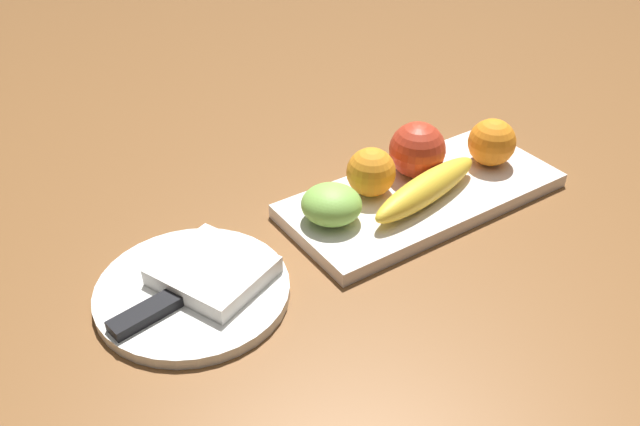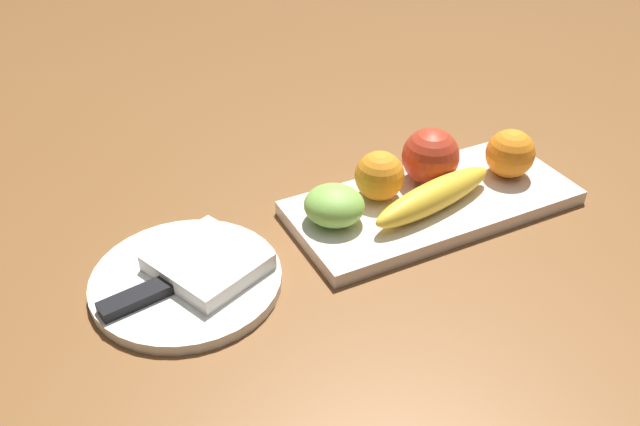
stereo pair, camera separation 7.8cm
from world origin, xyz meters
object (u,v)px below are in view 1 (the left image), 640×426
at_px(grape_bunch, 332,204).
at_px(folded_napkin, 215,273).
at_px(orange_near_apple, 490,141).
at_px(dinner_plate, 195,293).
at_px(banana, 426,188).
at_px(orange_near_banana, 371,172).
at_px(apple, 417,150).
at_px(fruit_tray, 424,197).
at_px(knife, 164,305).

height_order(grape_bunch, folded_napkin, grape_bunch).
distance_m(orange_near_apple, dinner_plate, 0.45).
xyz_separation_m(banana, orange_near_banana, (-0.05, 0.05, 0.01)).
bearing_deg(banana, grape_bunch, 153.53).
height_order(apple, banana, apple).
bearing_deg(fruit_tray, apple, 67.94).
bearing_deg(orange_near_apple, orange_near_banana, 171.04).
bearing_deg(fruit_tray, grape_bunch, 173.84).
xyz_separation_m(grape_bunch, folded_napkin, (-0.16, -0.01, -0.02)).
distance_m(grape_bunch, dinner_plate, 0.19).
xyz_separation_m(apple, orange_near_banana, (-0.08, -0.00, -0.01)).
relative_size(fruit_tray, folded_napkin, 3.28).
xyz_separation_m(dinner_plate, knife, (-0.04, -0.01, 0.01)).
bearing_deg(folded_napkin, banana, -3.53).
bearing_deg(banana, dinner_plate, 165.22).
height_order(banana, orange_near_banana, orange_near_banana).
height_order(orange_near_apple, folded_napkin, orange_near_apple).
height_order(banana, dinner_plate, banana).
distance_m(fruit_tray, grape_bunch, 0.14).
distance_m(apple, grape_bunch, 0.16).
height_order(apple, grape_bunch, apple).
distance_m(dinner_plate, knife, 0.04).
relative_size(fruit_tray, apple, 4.95).
distance_m(banana, grape_bunch, 0.13).
distance_m(apple, banana, 0.07).
relative_size(fruit_tray, dinner_plate, 1.74).
relative_size(banana, knife, 1.06).
bearing_deg(grape_bunch, banana, -14.92).
xyz_separation_m(orange_near_banana, grape_bunch, (-0.08, -0.02, -0.01)).
xyz_separation_m(orange_near_apple, orange_near_banana, (-0.18, 0.03, -0.00)).
bearing_deg(orange_near_apple, knife, -177.96).
bearing_deg(fruit_tray, dinner_plate, 180.00).
relative_size(orange_near_apple, grape_bunch, 0.87).
bearing_deg(apple, banana, -118.92).
xyz_separation_m(apple, knife, (-0.38, -0.05, -0.04)).
xyz_separation_m(orange_near_apple, dinner_plate, (-0.45, -0.01, -0.04)).
xyz_separation_m(banana, dinner_plate, (-0.31, 0.02, -0.03)).
bearing_deg(grape_bunch, folded_napkin, -174.83).
distance_m(orange_near_banana, grape_bunch, 0.08).
xyz_separation_m(orange_near_apple, folded_napkin, (-0.42, -0.01, -0.03)).
bearing_deg(orange_near_apple, folded_napkin, -178.99).
height_order(banana, grape_bunch, grape_bunch).
height_order(folded_napkin, knife, folded_napkin).
relative_size(apple, orange_near_apple, 1.16).
relative_size(banana, orange_near_apple, 2.98).
relative_size(fruit_tray, banana, 1.93).
bearing_deg(banana, orange_near_apple, -0.95).
xyz_separation_m(apple, dinner_plate, (-0.34, -0.04, -0.05)).
bearing_deg(apple, orange_near_apple, -16.82).
xyz_separation_m(apple, banana, (-0.03, -0.06, -0.02)).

